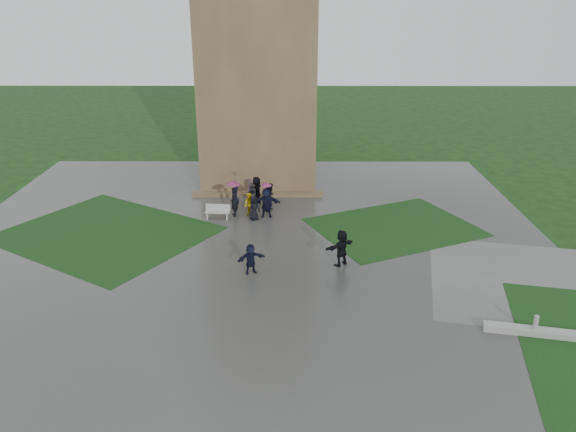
{
  "coord_description": "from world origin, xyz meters",
  "views": [
    {
      "loc": [
        2.26,
        -25.92,
        13.06
      ],
      "look_at": [
        2.13,
        3.83,
        1.2
      ],
      "focal_mm": 35.0,
      "sensor_mm": 36.0,
      "label": 1
    }
  ],
  "objects_px": {
    "bench": "(218,211)",
    "pedestrian_mid": "(251,259)",
    "tower": "(259,55)",
    "pedestrian_near": "(341,248)"
  },
  "relations": [
    {
      "from": "tower",
      "to": "pedestrian_near",
      "type": "xyz_separation_m",
      "value": [
        4.87,
        -14.98,
        -8.02
      ]
    },
    {
      "from": "pedestrian_near",
      "to": "bench",
      "type": "bearing_deg",
      "value": -79.28
    },
    {
      "from": "bench",
      "to": "tower",
      "type": "bearing_deg",
      "value": 80.31
    },
    {
      "from": "bench",
      "to": "pedestrian_mid",
      "type": "height_order",
      "value": "pedestrian_mid"
    },
    {
      "from": "tower",
      "to": "pedestrian_mid",
      "type": "bearing_deg",
      "value": -88.92
    },
    {
      "from": "pedestrian_mid",
      "to": "pedestrian_near",
      "type": "xyz_separation_m",
      "value": [
        4.57,
        0.92,
        0.18
      ]
    },
    {
      "from": "tower",
      "to": "pedestrian_mid",
      "type": "height_order",
      "value": "tower"
    },
    {
      "from": "tower",
      "to": "bench",
      "type": "height_order",
      "value": "tower"
    },
    {
      "from": "bench",
      "to": "pedestrian_mid",
      "type": "bearing_deg",
      "value": -65.89
    },
    {
      "from": "pedestrian_near",
      "to": "pedestrian_mid",
      "type": "bearing_deg",
      "value": -26.09
    }
  ]
}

